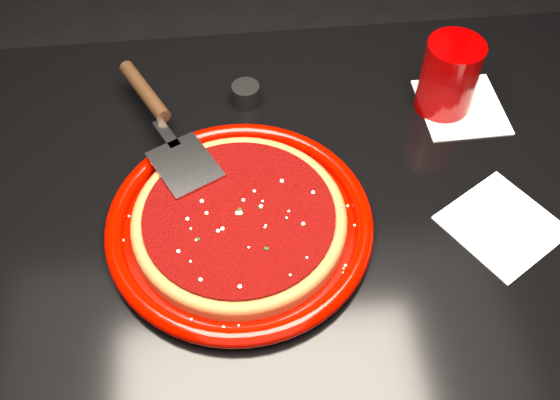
# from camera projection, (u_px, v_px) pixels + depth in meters

# --- Properties ---
(floor) EXTENTS (4.00, 4.00, 0.01)m
(floor) POSITION_uv_depth(u_px,v_px,m) (275.00, 391.00, 1.51)
(floor) COLOR black
(floor) RESTS_ON ground
(table) EXTENTS (1.20, 0.80, 0.75)m
(table) POSITION_uv_depth(u_px,v_px,m) (274.00, 320.00, 1.21)
(table) COLOR black
(table) RESTS_ON floor
(plate) EXTENTS (0.48, 0.48, 0.03)m
(plate) POSITION_uv_depth(u_px,v_px,m) (240.00, 223.00, 0.87)
(plate) COLOR #7B0400
(plate) RESTS_ON table
(pizza_crust) EXTENTS (0.39, 0.39, 0.02)m
(pizza_crust) POSITION_uv_depth(u_px,v_px,m) (240.00, 221.00, 0.87)
(pizza_crust) COLOR brown
(pizza_crust) RESTS_ON plate
(pizza_crust_rim) EXTENTS (0.39, 0.39, 0.02)m
(pizza_crust_rim) POSITION_uv_depth(u_px,v_px,m) (239.00, 218.00, 0.86)
(pizza_crust_rim) COLOR brown
(pizza_crust_rim) RESTS_ON plate
(pizza_sauce) EXTENTS (0.34, 0.34, 0.01)m
(pizza_sauce) POSITION_uv_depth(u_px,v_px,m) (239.00, 216.00, 0.86)
(pizza_sauce) COLOR #600706
(pizza_sauce) RESTS_ON plate
(parmesan_dusting) EXTENTS (0.26, 0.26, 0.01)m
(parmesan_dusting) POSITION_uv_depth(u_px,v_px,m) (239.00, 213.00, 0.85)
(parmesan_dusting) COLOR beige
(parmesan_dusting) RESTS_ON plate
(basil_flecks) EXTENTS (0.24, 0.24, 0.00)m
(basil_flecks) POSITION_uv_depth(u_px,v_px,m) (239.00, 213.00, 0.85)
(basil_flecks) COLOR black
(basil_flecks) RESTS_ON plate
(pizza_server) EXTENTS (0.24, 0.35, 0.03)m
(pizza_server) POSITION_uv_depth(u_px,v_px,m) (164.00, 122.00, 0.95)
(pizza_server) COLOR silver
(pizza_server) RESTS_ON plate
(cup) EXTENTS (0.12, 0.12, 0.13)m
(cup) POSITION_uv_depth(u_px,v_px,m) (449.00, 77.00, 0.99)
(cup) COLOR #860000
(cup) RESTS_ON table
(napkin_a) EXTENTS (0.19, 0.19, 0.00)m
(napkin_a) POSITION_uv_depth(u_px,v_px,m) (502.00, 225.00, 0.89)
(napkin_a) COLOR silver
(napkin_a) RESTS_ON table
(napkin_b) EXTENTS (0.14, 0.15, 0.00)m
(napkin_b) POSITION_uv_depth(u_px,v_px,m) (461.00, 107.00, 1.03)
(napkin_b) COLOR silver
(napkin_b) RESTS_ON table
(ramekin) EXTENTS (0.05, 0.05, 0.04)m
(ramekin) POSITION_uv_depth(u_px,v_px,m) (246.00, 94.00, 1.03)
(ramekin) COLOR black
(ramekin) RESTS_ON table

